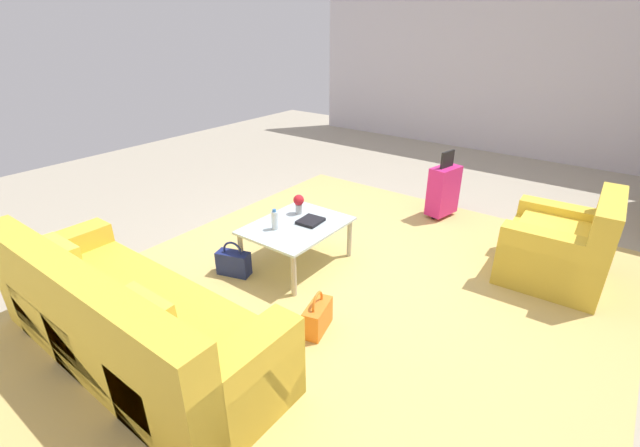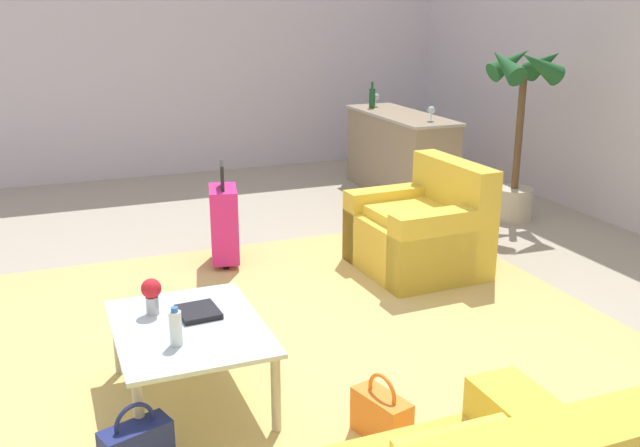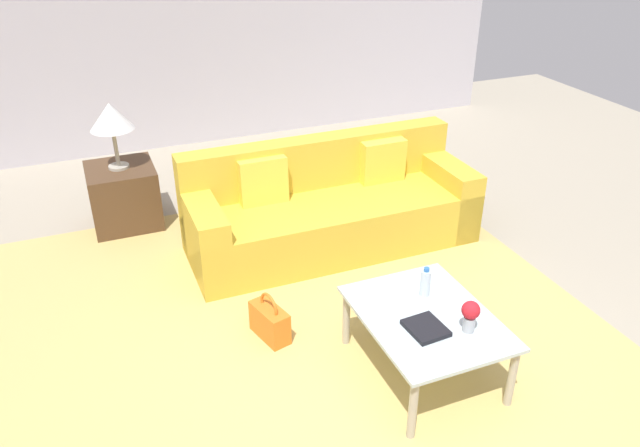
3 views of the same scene
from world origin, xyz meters
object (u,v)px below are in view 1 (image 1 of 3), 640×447
at_px(water_bottle, 275,220).
at_px(handbag_orange, 318,317).
at_px(armchair, 563,250).
at_px(suitcase_magenta, 443,190).
at_px(couch, 123,326).
at_px(handbag_navy, 234,263).
at_px(coffee_table, 297,229).
at_px(flower_vase, 299,202).
at_px(coffee_table_book, 310,221).

distance_m(water_bottle, handbag_orange, 1.11).
distance_m(armchair, suitcase_magenta, 1.63).
relative_size(couch, water_bottle, 11.97).
bearing_deg(suitcase_magenta, handbag_navy, -22.84).
bearing_deg(couch, armchair, 143.76).
bearing_deg(couch, water_bottle, -180.00).
height_order(armchair, coffee_table, armchair).
bearing_deg(flower_vase, coffee_table_book, 66.50).
bearing_deg(handbag_navy, water_bottle, 141.06).
distance_m(couch, handbag_navy, 1.30).
bearing_deg(handbag_orange, coffee_table_book, -139.14).
height_order(coffee_table_book, handbag_navy, coffee_table_book).
relative_size(water_bottle, handbag_orange, 0.57).
distance_m(flower_vase, handbag_navy, 0.89).
xyz_separation_m(armchair, suitcase_magenta, (-0.70, -1.47, 0.06)).
height_order(armchair, flower_vase, armchair).
bearing_deg(coffee_table_book, flower_vase, -117.31).
distance_m(couch, handbag_orange, 1.42).
bearing_deg(couch, handbag_orange, 140.58).
relative_size(couch, flower_vase, 11.91).
relative_size(coffee_table, flower_vase, 4.86).
bearing_deg(armchair, coffee_table_book, -60.49).
bearing_deg(coffee_table_book, handbag_orange, 37.05).
relative_size(coffee_table, coffee_table_book, 4.14).
height_order(couch, armchair, couch).
relative_size(suitcase_magenta, handbag_navy, 2.37).
bearing_deg(coffee_table, couch, -3.19).
height_order(suitcase_magenta, handbag_navy, suitcase_magenta).
distance_m(couch, water_bottle, 1.61).
xyz_separation_m(coffee_table, coffee_table_book, (-0.12, 0.08, 0.07)).
bearing_deg(couch, coffee_table_book, 174.63).
bearing_deg(coffee_table, handbag_navy, -34.66).
bearing_deg(coffee_table, armchair, 120.98).
relative_size(suitcase_magenta, handbag_orange, 2.37).
bearing_deg(handbag_navy, flower_vase, 163.97).
height_order(couch, handbag_navy, couch).
distance_m(water_bottle, suitcase_magenta, 2.35).
xyz_separation_m(couch, handbag_orange, (-1.09, 0.89, -0.18)).
relative_size(coffee_table_book, handbag_navy, 0.67).
xyz_separation_m(couch, coffee_table_book, (-1.91, 0.18, 0.15)).
bearing_deg(coffee_table_book, handbag_navy, -38.30).
relative_size(armchair, coffee_table_book, 4.11).
distance_m(flower_vase, handbag_orange, 1.39).
relative_size(armchair, water_bottle, 4.84).
distance_m(armchair, water_bottle, 2.73).
bearing_deg(flower_vase, coffee_table, 34.29).
relative_size(coffee_table_book, suitcase_magenta, 0.28).
bearing_deg(suitcase_magenta, armchair, 64.62).
bearing_deg(water_bottle, armchair, 123.51).
distance_m(armchair, coffee_table_book, 2.41).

